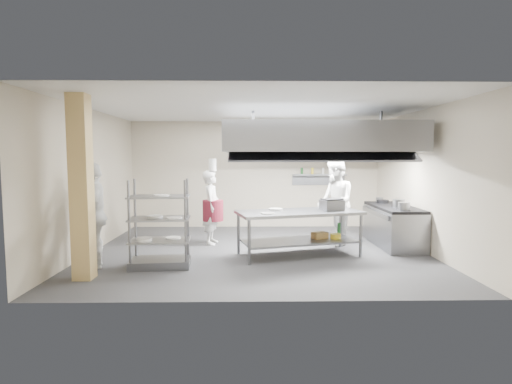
{
  "coord_description": "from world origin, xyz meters",
  "views": [
    {
      "loc": [
        -0.19,
        -8.37,
        2.0
      ],
      "look_at": [
        -0.04,
        0.2,
        1.25
      ],
      "focal_mm": 28.0,
      "sensor_mm": 36.0,
      "label": 1
    }
  ],
  "objects_px": {
    "chef_plating": "(94,215)",
    "griddle": "(332,205)",
    "cooking_range": "(393,227)",
    "chef_head": "(212,207)",
    "pass_rack": "(160,223)",
    "chef_line": "(335,202)",
    "stockpot": "(399,203)",
    "island": "(299,233)"
  },
  "relations": [
    {
      "from": "chef_plating",
      "to": "griddle",
      "type": "bearing_deg",
      "value": 84.0
    },
    {
      "from": "cooking_range",
      "to": "chef_plating",
      "type": "xyz_separation_m",
      "value": [
        -6.08,
        -1.66,
        0.53
      ]
    },
    {
      "from": "chef_head",
      "to": "chef_plating",
      "type": "xyz_separation_m",
      "value": [
        -1.95,
        -1.88,
        0.1
      ]
    },
    {
      "from": "pass_rack",
      "to": "chef_head",
      "type": "bearing_deg",
      "value": 63.83
    },
    {
      "from": "chef_line",
      "to": "griddle",
      "type": "distance_m",
      "value": 0.84
    },
    {
      "from": "chef_head",
      "to": "stockpot",
      "type": "bearing_deg",
      "value": -93.95
    },
    {
      "from": "cooking_range",
      "to": "chef_head",
      "type": "relative_size",
      "value": 1.18
    },
    {
      "from": "chef_line",
      "to": "stockpot",
      "type": "bearing_deg",
      "value": 71.46
    },
    {
      "from": "island",
      "to": "chef_line",
      "type": "relative_size",
      "value": 1.27
    },
    {
      "from": "griddle",
      "to": "cooking_range",
      "type": "bearing_deg",
      "value": 6.68
    },
    {
      "from": "chef_plating",
      "to": "griddle",
      "type": "distance_m",
      "value": 4.61
    },
    {
      "from": "pass_rack",
      "to": "stockpot",
      "type": "distance_m",
      "value": 5.09
    },
    {
      "from": "griddle",
      "to": "stockpot",
      "type": "distance_m",
      "value": 1.63
    },
    {
      "from": "chef_head",
      "to": "griddle",
      "type": "bearing_deg",
      "value": -107.44
    },
    {
      "from": "chef_head",
      "to": "chef_plating",
      "type": "height_order",
      "value": "chef_plating"
    },
    {
      "from": "island",
      "to": "pass_rack",
      "type": "xyz_separation_m",
      "value": [
        -2.63,
        -0.82,
        0.34
      ]
    },
    {
      "from": "island",
      "to": "stockpot",
      "type": "xyz_separation_m",
      "value": [
        2.26,
        0.59,
        0.54
      ]
    },
    {
      "from": "griddle",
      "to": "island",
      "type": "bearing_deg",
      "value": 173.09
    },
    {
      "from": "chef_line",
      "to": "chef_plating",
      "type": "relative_size",
      "value": 1.03
    },
    {
      "from": "pass_rack",
      "to": "chef_head",
      "type": "height_order",
      "value": "chef_head"
    },
    {
      "from": "cooking_range",
      "to": "pass_rack",
      "type": "bearing_deg",
      "value": -160.83
    },
    {
      "from": "island",
      "to": "chef_plating",
      "type": "distance_m",
      "value": 3.93
    },
    {
      "from": "cooking_range",
      "to": "chef_head",
      "type": "xyz_separation_m",
      "value": [
        -4.13,
        0.22,
        0.43
      ]
    },
    {
      "from": "pass_rack",
      "to": "chef_line",
      "type": "relative_size",
      "value": 0.82
    },
    {
      "from": "chef_head",
      "to": "stockpot",
      "type": "distance_m",
      "value": 4.16
    },
    {
      "from": "stockpot",
      "to": "chef_head",
      "type": "bearing_deg",
      "value": 173.02
    },
    {
      "from": "cooking_range",
      "to": "stockpot",
      "type": "xyz_separation_m",
      "value": [
        -0.0,
        -0.29,
        0.57
      ]
    },
    {
      "from": "chef_head",
      "to": "cooking_range",
      "type": "bearing_deg",
      "value": -90.01
    },
    {
      "from": "chef_head",
      "to": "pass_rack",
      "type": "bearing_deg",
      "value": 161.32
    },
    {
      "from": "chef_plating",
      "to": "island",
      "type": "bearing_deg",
      "value": 83.97
    },
    {
      "from": "chef_line",
      "to": "griddle",
      "type": "relative_size",
      "value": 4.58
    },
    {
      "from": "chef_line",
      "to": "stockpot",
      "type": "relative_size",
      "value": 7.49
    },
    {
      "from": "cooking_range",
      "to": "stockpot",
      "type": "height_order",
      "value": "stockpot"
    },
    {
      "from": "cooking_range",
      "to": "chef_line",
      "type": "bearing_deg",
      "value": 176.98
    },
    {
      "from": "chef_plating",
      "to": "cooking_range",
      "type": "bearing_deg",
      "value": 87.72
    },
    {
      "from": "island",
      "to": "cooking_range",
      "type": "distance_m",
      "value": 2.42
    },
    {
      "from": "chef_line",
      "to": "pass_rack",
      "type": "bearing_deg",
      "value": -67.08
    },
    {
      "from": "cooking_range",
      "to": "chef_line",
      "type": "relative_size",
      "value": 1.02
    },
    {
      "from": "chef_line",
      "to": "griddle",
      "type": "height_order",
      "value": "chef_line"
    },
    {
      "from": "chef_line",
      "to": "chef_head",
      "type": "bearing_deg",
      "value": -96.48
    },
    {
      "from": "pass_rack",
      "to": "chef_plating",
      "type": "bearing_deg",
      "value": 173.61
    },
    {
      "from": "island",
      "to": "stockpot",
      "type": "distance_m",
      "value": 2.4
    }
  ]
}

